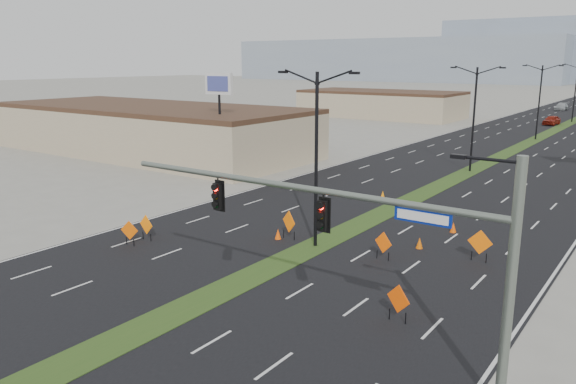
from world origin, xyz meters
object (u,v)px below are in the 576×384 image
Objects in this scene: streetlight_3 at (575,91)px; construction_sign_0 at (129,231)px; construction_sign_5 at (480,243)px; construction_sign_2 at (289,223)px; cone_3 at (383,194)px; signal_mast at (369,236)px; cone_1 at (419,243)px; streetlight_2 at (539,100)px; pole_sign_west at (219,91)px; streetlight_0 at (316,155)px; car_far at (562,107)px; construction_sign_1 at (146,226)px; car_left at (552,120)px; construction_sign_4 at (398,300)px; cone_0 at (278,234)px; construction_sign_3 at (383,244)px; cone_2 at (453,227)px; streetlight_1 at (474,116)px.

streetlight_3 reaches higher than construction_sign_0.
construction_sign_2 is at bearing -165.20° from construction_sign_5.
construction_sign_0 is at bearing -109.34° from cone_3.
cone_1 is (-3.43, 13.13, -4.46)m from signal_mast.
pole_sign_west is (-20.51, -41.47, 2.29)m from streetlight_2.
cone_3 is at bearing -8.97° from pole_sign_west.
construction_sign_0 is at bearing -95.63° from streetlight_3.
streetlight_0 reaches higher than car_far.
cone_1 is 0.07× the size of pole_sign_west.
streetlight_2 is at bearing 86.84° from construction_sign_1.
cone_3 is (-0.11, -63.70, -0.52)m from car_left.
cone_0 is (-10.63, 6.04, -0.64)m from construction_sign_4.
car_left and construction_sign_1 have the same top height.
pole_sign_west is at bearing -116.32° from streetlight_2.
cone_0 is at bearing -159.96° from construction_sign_3.
car_left is at bearing 96.93° from signal_mast.
cone_0 is at bearing 25.12° from construction_sign_0.
pole_sign_west reaches higher than construction_sign_5.
cone_2 is at bearing -36.94° from cone_3.
construction_sign_0 is at bearing -86.41° from construction_sign_1.
construction_sign_2 reaches higher than construction_sign_0.
streetlight_0 is at bearing -80.89° from cone_3.
signal_mast is 1.63× the size of streetlight_1.
construction_sign_5 is (14.87, -106.71, 0.29)m from car_far.
car_left is at bearing 66.93° from construction_sign_0.
streetlight_0 reaches higher than construction_sign_0.
construction_sign_5 is at bearing 37.51° from construction_sign_2.
construction_sign_3 reaches higher than cone_3.
car_left is 65.36m from pole_sign_west.
construction_sign_2 is 2.70× the size of cone_1.
cone_0 is at bearing -91.93° from cone_3.
construction_sign_5 is 5.36m from cone_2.
cone_3 is 0.06× the size of pole_sign_west.
streetlight_1 reaches higher than car_left.
streetlight_0 is at bearing 18.47° from construction_sign_2.
construction_sign_4 is 12.24m from cone_0.
car_left reaches higher than car_far.
streetlight_0 is 5.70m from cone_0.
construction_sign_2 reaches higher than construction_sign_4.
construction_sign_0 is 16.97m from construction_sign_4.
streetlight_2 reaches higher than pole_sign_west.
streetlight_0 is 11.11m from construction_sign_1.
cone_1 is at bearing 31.40° from streetlight_0.
construction_sign_2 is 0.19× the size of pole_sign_west.
construction_sign_0 reaches higher than cone_2.
streetlight_1 is 15.06× the size of cone_1.
cone_2 is 0.07× the size of pole_sign_west.
construction_sign_1 is at bearing -165.17° from construction_sign_4.
streetlight_0 and streetlight_2 have the same top height.
construction_sign_3 is (10.51, -109.42, 0.16)m from car_far.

